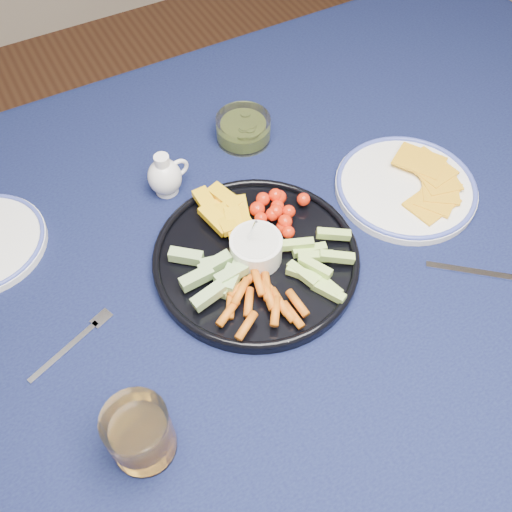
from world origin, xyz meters
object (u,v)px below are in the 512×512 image
cheese_plate (406,186)px  juice_tumbler (141,435)px  crudite_platter (255,256)px  creamer_pitcher (165,176)px  pickle_bowl (243,130)px  dining_table (285,259)px

cheese_plate → juice_tumbler: (-0.58, -0.20, 0.03)m
crudite_platter → creamer_pitcher: (-0.06, 0.21, 0.02)m
crudite_platter → pickle_bowl: size_ratio=3.21×
juice_tumbler → dining_table: bearing=32.8°
dining_table → cheese_plate: (0.23, -0.03, 0.10)m
crudite_platter → juice_tumbler: 0.33m
crudite_platter → juice_tumbler: bearing=-144.7°
creamer_pitcher → cheese_plate: (0.37, -0.20, -0.02)m
pickle_bowl → juice_tumbler: bearing=-130.4°
creamer_pitcher → crudite_platter: bearing=-74.5°
dining_table → crudite_platter: size_ratio=5.04×
dining_table → crudite_platter: 0.14m
dining_table → juice_tumbler: juice_tumbler is taller
crudite_platter → pickle_bowl: bearing=65.5°
crudite_platter → cheese_plate: (0.31, 0.01, -0.01)m
dining_table → cheese_plate: cheese_plate is taller
crudite_platter → cheese_plate: bearing=1.9°
creamer_pitcher → pickle_bowl: 0.19m
crudite_platter → creamer_pitcher: bearing=105.5°
dining_table → pickle_bowl: 0.26m
dining_table → pickle_bowl: pickle_bowl is taller
pickle_bowl → cheese_plate: bearing=-54.0°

